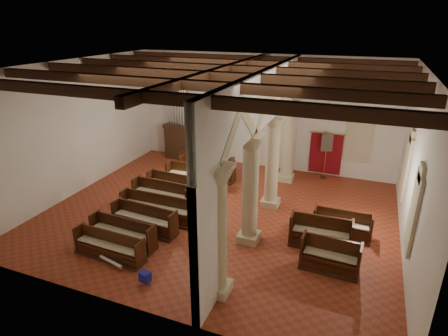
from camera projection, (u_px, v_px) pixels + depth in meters
floor at (219, 213)px, 15.70m from camera, size 14.00×14.00×0.00m
ceiling at (218, 67)px, 13.47m from camera, size 14.00×14.00×0.00m
wall_back at (262, 112)px, 19.77m from camera, size 14.00×0.02×6.00m
wall_front at (128, 215)px, 9.40m from camera, size 14.00×0.02×6.00m
wall_left at (76, 128)px, 16.97m from camera, size 0.02×12.00×6.00m
wall_right at (417, 170)px, 12.19m from camera, size 0.02×12.00×6.00m
ceiling_beams at (218, 72)px, 13.54m from camera, size 13.80×11.80×0.30m
arcade at (264, 137)px, 13.76m from camera, size 0.90×11.90×6.00m
window_right_a at (415, 212)px, 11.20m from camera, size 0.03×1.00×2.20m
window_right_b at (407, 167)px, 14.66m from camera, size 0.03×1.00×2.20m
window_back at (359, 137)px, 18.34m from camera, size 1.00×0.03×2.20m
pipe_organ at (183, 136)px, 21.48m from camera, size 2.10×0.85×4.40m
lectern at (216, 159)px, 20.33m from camera, size 0.61×0.65×1.25m
dossal_curtain at (326, 154)px, 19.18m from camera, size 1.80×0.07×2.17m
processional_banner at (325, 163)px, 18.93m from camera, size 0.54×0.69×2.52m
hymnal_box_a at (145, 276)px, 11.45m from camera, size 0.35×0.30×0.31m
hymnal_box_b at (145, 242)px, 13.18m from camera, size 0.40×0.35×0.35m
hymnal_box_c at (204, 217)px, 14.88m from camera, size 0.41×0.36×0.36m
tube_heater_a at (111, 261)px, 12.32m from camera, size 1.02×0.34×0.10m
tube_heater_b at (131, 247)px, 13.11m from camera, size 0.91×0.11×0.09m
nave_pew_0 at (110, 250)px, 12.69m from camera, size 2.66×0.74×0.95m
nave_pew_1 at (123, 236)px, 13.45m from camera, size 2.62×0.80×0.99m
nave_pew_2 at (145, 223)px, 14.28m from camera, size 2.71×0.87×1.05m
nave_pew_3 at (157, 212)px, 15.13m from camera, size 3.18×0.72×1.06m
nave_pew_4 at (162, 198)px, 16.26m from camera, size 2.76×0.82×1.10m
nave_pew_5 at (174, 188)px, 17.30m from camera, size 2.64×0.81×0.99m
nave_pew_6 at (196, 179)px, 18.21m from camera, size 2.94×0.89×1.08m
nave_pew_7 at (207, 172)px, 18.99m from camera, size 2.91×0.73×1.07m
nave_pew_8 at (206, 166)px, 19.85m from camera, size 3.01×0.82×0.96m
aisle_pew_0 at (330, 260)px, 12.04m from camera, size 1.89×0.82×1.10m
aisle_pew_1 at (320, 237)px, 13.29m from camera, size 2.19×0.87×1.15m
aisle_pew_2 at (342, 228)px, 13.91m from camera, size 2.11×0.74×1.05m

